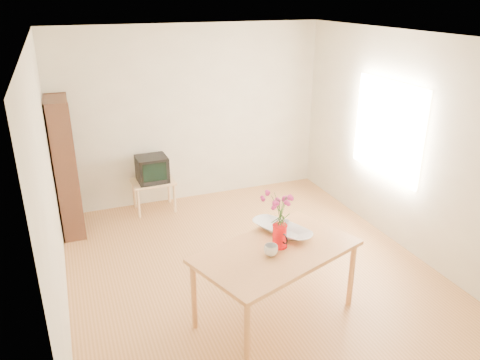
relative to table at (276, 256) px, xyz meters
name	(u,v)px	position (x,y,z in m)	size (l,w,h in m)	color
room	(253,163)	(0.12, 0.88, 0.63)	(4.50, 4.50, 4.50)	#B0743E
table	(276,256)	(0.00, 0.00, 0.00)	(1.73, 1.33, 0.75)	#C77E44
tv_stand	(153,185)	(-0.61, 2.84, -0.29)	(0.60, 0.45, 0.46)	#DDB37D
bookshelf	(66,172)	(-1.76, 2.62, 0.16)	(0.28, 0.70, 1.80)	#331B11
pitcher	(279,237)	(0.05, 0.04, 0.18)	(0.15, 0.23, 0.23)	red
flowers	(281,208)	(0.05, 0.04, 0.48)	(0.26, 0.26, 0.37)	#DA338B
mug	(271,250)	(-0.09, -0.07, 0.13)	(0.13, 0.13, 0.10)	white
bowl	(282,214)	(0.19, 0.28, 0.28)	(0.43, 0.43, 0.41)	white
teacup_a	(279,219)	(0.15, 0.28, 0.24)	(0.07, 0.07, 0.07)	white
teacup_b	(285,216)	(0.24, 0.30, 0.24)	(0.08, 0.08, 0.07)	white
television	(152,168)	(-0.61, 2.85, -0.03)	(0.43, 0.41, 0.37)	black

